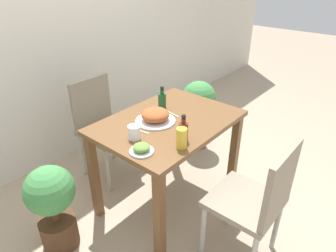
{
  "coord_description": "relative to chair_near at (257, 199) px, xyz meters",
  "views": [
    {
      "loc": [
        -1.49,
        -1.25,
        1.8
      ],
      "look_at": [
        0.0,
        0.0,
        0.73
      ],
      "focal_mm": 32.0,
      "sensor_mm": 36.0,
      "label": 1
    }
  ],
  "objects": [
    {
      "name": "condiment_bottle",
      "position": [
        -0.08,
        0.52,
        0.33
      ],
      "size": [
        0.06,
        0.06,
        0.19
      ],
      "color": "maroon",
      "rests_on": "dining_table"
    },
    {
      "name": "drink_cup",
      "position": [
        -0.27,
        0.78,
        0.3
      ],
      "size": [
        0.08,
        0.08,
        0.09
      ],
      "color": "white",
      "rests_on": "dining_table"
    },
    {
      "name": "chair_far",
      "position": [
        0.02,
        1.52,
        0.0
      ],
      "size": [
        0.42,
        0.42,
        0.91
      ],
      "color": "gray",
      "rests_on": "ground_plane"
    },
    {
      "name": "ground_plane",
      "position": [
        0.07,
        0.78,
        -0.52
      ],
      "size": [
        16.0,
        16.0,
        0.0
      ],
      "primitive_type": "plane",
      "color": "tan"
    },
    {
      "name": "chair_near",
      "position": [
        0.0,
        0.0,
        0.0
      ],
      "size": [
        0.42,
        0.42,
        0.91
      ],
      "rotation": [
        0.0,
        0.0,
        3.14
      ],
      "color": "gray",
      "rests_on": "ground_plane"
    },
    {
      "name": "juice_glass",
      "position": [
        -0.16,
        0.47,
        0.32
      ],
      "size": [
        0.07,
        0.07,
        0.13
      ],
      "color": "gold",
      "rests_on": "dining_table"
    },
    {
      "name": "potted_plant_right",
      "position": [
        0.95,
        1.1,
        -0.05
      ],
      "size": [
        0.35,
        0.35,
        0.75
      ],
      "color": "#51331E",
      "rests_on": "ground_plane"
    },
    {
      "name": "wall_back",
      "position": [
        0.07,
        2.08,
        0.78
      ],
      "size": [
        8.0,
        0.05,
        2.6
      ],
      "color": "beige",
      "rests_on": "ground_plane"
    },
    {
      "name": "sauce_bottle",
      "position": [
        0.19,
        0.94,
        0.33
      ],
      "size": [
        0.06,
        0.06,
        0.19
      ],
      "color": "#194C23",
      "rests_on": "dining_table"
    },
    {
      "name": "potted_plant_left",
      "position": [
        -0.77,
        1.08,
        -0.14
      ],
      "size": [
        0.33,
        0.33,
        0.66
      ],
      "color": "#51331E",
      "rests_on": "ground_plane"
    },
    {
      "name": "spoon_utensil",
      "position": [
        0.17,
        0.83,
        0.26
      ],
      "size": [
        0.04,
        0.18,
        0.0
      ],
      "rotation": [
        0.0,
        0.0,
        1.41
      ],
      "color": "silver",
      "rests_on": "dining_table"
    },
    {
      "name": "fork_utensil",
      "position": [
        -0.18,
        0.83,
        0.26
      ],
      "size": [
        0.03,
        0.18,
        0.0
      ],
      "rotation": [
        0.0,
        0.0,
        1.72
      ],
      "color": "silver",
      "rests_on": "dining_table"
    },
    {
      "name": "dining_table",
      "position": [
        0.07,
        0.78,
        0.13
      ],
      "size": [
        1.05,
        0.76,
        0.78
      ],
      "color": "brown",
      "rests_on": "ground_plane"
    },
    {
      "name": "food_plate",
      "position": [
        -0.01,
        0.83,
        0.3
      ],
      "size": [
        0.29,
        0.29,
        0.1
      ],
      "color": "white",
      "rests_on": "dining_table"
    },
    {
      "name": "side_plate",
      "position": [
        -0.36,
        0.63,
        0.28
      ],
      "size": [
        0.15,
        0.15,
        0.06
      ],
      "color": "white",
      "rests_on": "dining_table"
    }
  ]
}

